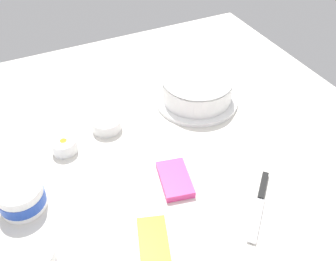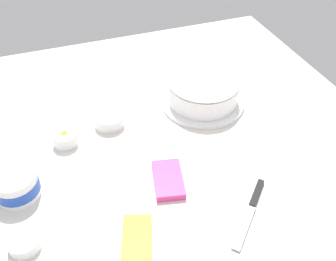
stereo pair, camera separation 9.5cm
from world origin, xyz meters
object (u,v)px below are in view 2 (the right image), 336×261
at_px(frosting_tub, 16,184).
at_px(spreading_knife, 252,206).
at_px(candy_box_upper, 137,241).
at_px(candy_box_lower, 168,180).
at_px(sprinkle_bowl_green, 24,243).
at_px(sprinkle_bowl_rainbow, 109,119).
at_px(frosted_cake, 203,92).
at_px(sprinkle_bowl_orange, 65,138).

xyz_separation_m(frosting_tub, spreading_knife, (-0.25, -0.56, -0.03)).
bearing_deg(candy_box_upper, candy_box_lower, -22.79).
xyz_separation_m(sprinkle_bowl_green, sprinkle_bowl_rainbow, (0.37, -0.29, 0.01)).
height_order(candy_box_lower, candy_box_upper, candy_box_upper).
distance_m(frosted_cake, frosting_tub, 0.66).
relative_size(spreading_knife, candy_box_upper, 1.33).
xyz_separation_m(frosting_tub, sprinkle_bowl_green, (-0.17, -0.00, -0.02)).
bearing_deg(spreading_knife, frosting_tub, 65.82).
distance_m(frosting_tub, sprinkle_bowl_green, 0.17).
distance_m(frosting_tub, sprinkle_bowl_rainbow, 0.36).
relative_size(sprinkle_bowl_orange, sprinkle_bowl_rainbow, 0.80).
height_order(sprinkle_bowl_orange, candy_box_lower, sprinkle_bowl_orange).
bearing_deg(candy_box_lower, frosted_cake, -25.73).
distance_m(spreading_knife, candy_box_lower, 0.23).
height_order(sprinkle_bowl_orange, sprinkle_bowl_rainbow, sprinkle_bowl_orange).
bearing_deg(sprinkle_bowl_rainbow, frosting_tub, 124.00).
xyz_separation_m(sprinkle_bowl_green, candy_box_upper, (-0.08, -0.25, -0.00)).
height_order(frosting_tub, sprinkle_bowl_orange, frosting_tub).
height_order(spreading_knife, sprinkle_bowl_green, sprinkle_bowl_green).
bearing_deg(sprinkle_bowl_orange, candy_box_lower, -136.54).
bearing_deg(sprinkle_bowl_rainbow, candy_box_lower, -162.25).
bearing_deg(spreading_knife, sprinkle_bowl_green, 81.85).
relative_size(sprinkle_bowl_rainbow, candy_box_lower, 0.70).
bearing_deg(sprinkle_bowl_green, frosting_tub, 1.13).
bearing_deg(sprinkle_bowl_green, sprinkle_bowl_orange, -23.78).
bearing_deg(spreading_knife, sprinkle_bowl_rainbow, 30.69).
distance_m(sprinkle_bowl_orange, sprinkle_bowl_rainbow, 0.15).
bearing_deg(candy_box_upper, sprinkle_bowl_rainbow, 12.78).
xyz_separation_m(frosted_cake, sprinkle_bowl_rainbow, (-0.00, 0.33, -0.03)).
distance_m(frosting_tub, candy_box_lower, 0.40).
bearing_deg(frosting_tub, sprinkle_bowl_green, -178.87).
relative_size(frosting_tub, sprinkle_bowl_orange, 1.56).
height_order(frosting_tub, candy_box_upper, frosting_tub).
bearing_deg(sprinkle_bowl_orange, sprinkle_bowl_rainbow, -74.04).
distance_m(spreading_knife, sprinkle_bowl_green, 0.57).
relative_size(frosted_cake, sprinkle_bowl_orange, 3.75).
distance_m(frosted_cake, sprinkle_bowl_rainbow, 0.33).
xyz_separation_m(sprinkle_bowl_rainbow, candy_box_lower, (-0.30, -0.10, -0.01)).
bearing_deg(frosted_cake, candy_box_lower, 142.10).
xyz_separation_m(spreading_knife, candy_box_upper, (-0.00, 0.31, 0.01)).
bearing_deg(sprinkle_bowl_green, candy_box_upper, -108.11).
height_order(sprinkle_bowl_green, sprinkle_bowl_orange, sprinkle_bowl_orange).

